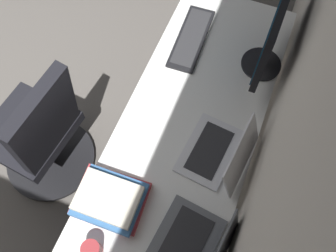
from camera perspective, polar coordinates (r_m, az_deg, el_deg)
wall_back at (r=1.21m, az=22.15°, el=5.93°), size 4.43×0.10×2.60m
desk at (r=1.70m, az=1.57°, el=-4.89°), size 1.99×0.63×0.73m
monitor_primary at (r=1.72m, az=16.22°, el=14.36°), size 0.50×0.20×0.47m
laptop_leftmost at (r=1.48m, az=4.94°, el=-17.94°), size 0.32×0.31×0.24m
laptop_left at (r=1.60m, az=8.39°, el=-4.12°), size 0.34×0.31×0.21m
keyboard_main at (r=1.96m, az=3.66°, el=13.55°), size 0.43×0.16×0.02m
book_stack_near at (r=1.54m, az=-9.13°, el=-11.18°), size 0.25×0.30×0.09m
coffee_mug at (r=1.51m, az=-11.85°, el=-18.58°), size 0.11×0.07×0.09m
office_chair at (r=2.08m, az=-19.33°, el=-1.58°), size 0.56×0.57×0.97m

